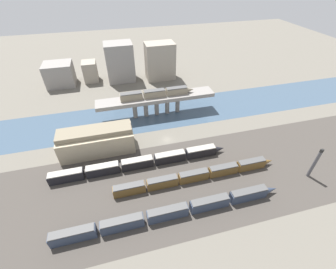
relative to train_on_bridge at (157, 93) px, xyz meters
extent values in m
plane|color=#666056|center=(-0.58, -21.20, -11.85)|extent=(400.00, 400.00, 0.00)
cube|color=#423D38|center=(-0.58, -45.20, -11.85)|extent=(280.00, 42.00, 0.01)
cube|color=#3D5166|center=(-0.58, 0.00, -11.85)|extent=(320.00, 27.22, 0.01)
cube|color=gray|center=(-0.58, 0.00, -2.65)|extent=(57.62, 8.25, 1.86)
cylinder|color=gray|center=(-11.47, 0.00, -7.72)|extent=(2.20, 2.20, 8.27)
cylinder|color=gray|center=(-6.03, 0.00, -7.72)|extent=(2.20, 2.20, 8.27)
cylinder|color=gray|center=(-0.58, 0.00, -7.72)|extent=(2.20, 2.20, 8.27)
cylinder|color=gray|center=(4.86, 0.00, -7.72)|extent=(2.20, 2.20, 8.27)
cylinder|color=gray|center=(10.30, 0.00, -7.72)|extent=(2.20, 2.20, 8.27)
cube|color=gray|center=(-12.48, 0.00, -0.15)|extent=(10.37, 3.11, 3.14)
cube|color=#4C4C4C|center=(-12.48, 0.00, 1.62)|extent=(9.96, 2.86, 0.40)
cube|color=gray|center=(-1.40, 0.00, -0.15)|extent=(10.37, 3.11, 3.14)
cube|color=#4C4C4C|center=(-1.40, 0.00, 1.62)|extent=(9.96, 2.86, 0.40)
cube|color=gray|center=(9.68, 0.00, -0.15)|extent=(10.37, 3.11, 3.14)
cube|color=#4C4C4C|center=(9.68, 0.00, 1.62)|extent=(9.96, 2.86, 0.40)
cone|color=gray|center=(16.68, 0.00, -0.31)|extent=(3.63, 2.79, 2.79)
cube|color=#2D384C|center=(-37.14, -57.33, -9.98)|extent=(12.64, 2.74, 3.74)
cube|color=#4C4C4C|center=(-37.14, -57.33, -7.92)|extent=(12.14, 2.52, 0.40)
cube|color=#2D384C|center=(-23.45, -57.33, -9.98)|extent=(12.64, 2.74, 3.74)
cube|color=#4C4C4C|center=(-23.45, -57.33, -7.92)|extent=(12.14, 2.52, 0.40)
cube|color=#2D384C|center=(-9.75, -57.33, -9.98)|extent=(12.64, 2.74, 3.74)
cube|color=#4C4C4C|center=(-9.75, -57.33, -7.92)|extent=(12.14, 2.52, 0.40)
cube|color=#2D384C|center=(3.94, -57.33, -9.98)|extent=(12.64, 2.74, 3.74)
cube|color=#4C4C4C|center=(3.94, -57.33, -7.92)|extent=(12.14, 2.52, 0.40)
cube|color=#2D384C|center=(17.64, -57.33, -9.98)|extent=(12.64, 2.74, 3.74)
cube|color=#4C4C4C|center=(17.64, -57.33, -7.92)|extent=(12.14, 2.52, 0.40)
cone|color=#2D384C|center=(26.17, -57.33, -10.17)|extent=(4.42, 2.46, 2.46)
cube|color=brown|center=(-19.97, -45.28, -10.12)|extent=(10.81, 2.69, 3.46)
cube|color=#4C4C4C|center=(-19.97, -45.28, -8.19)|extent=(10.38, 2.48, 0.40)
cube|color=brown|center=(-8.52, -45.28, -10.12)|extent=(10.81, 2.69, 3.46)
cube|color=#4C4C4C|center=(-8.52, -45.28, -8.19)|extent=(10.38, 2.48, 0.40)
cube|color=brown|center=(2.93, -45.28, -10.12)|extent=(10.81, 2.69, 3.46)
cube|color=#4C4C4C|center=(2.93, -45.28, -8.19)|extent=(10.38, 2.48, 0.40)
cube|color=brown|center=(14.38, -45.28, -10.12)|extent=(10.81, 2.69, 3.46)
cube|color=#4C4C4C|center=(14.38, -45.28, -8.19)|extent=(10.38, 2.48, 0.40)
cube|color=brown|center=(25.83, -45.28, -10.12)|extent=(10.81, 2.69, 3.46)
cube|color=#4C4C4C|center=(25.83, -45.28, -8.19)|extent=(10.38, 2.48, 0.40)
cone|color=brown|center=(33.12, -45.28, -10.29)|extent=(3.78, 2.43, 2.43)
cube|color=black|center=(-41.02, -34.01, -10.06)|extent=(12.02, 3.09, 3.58)
cube|color=#9E998E|center=(-41.02, -34.01, -8.07)|extent=(11.54, 2.84, 0.40)
cube|color=black|center=(-28.27, -34.01, -10.06)|extent=(12.02, 3.09, 3.58)
cube|color=#9E998E|center=(-28.27, -34.01, -8.07)|extent=(11.54, 2.84, 0.40)
cube|color=black|center=(-15.52, -34.01, -10.06)|extent=(12.02, 3.09, 3.58)
cube|color=#9E998E|center=(-15.52, -34.01, -8.07)|extent=(11.54, 2.84, 0.40)
cube|color=black|center=(-2.77, -34.01, -10.06)|extent=(12.02, 3.09, 3.58)
cube|color=#9E998E|center=(-2.77, -34.01, -8.07)|extent=(11.54, 2.84, 0.40)
cube|color=black|center=(9.98, -34.01, -10.06)|extent=(12.02, 3.09, 3.58)
cube|color=#9E998E|center=(9.98, -34.01, -8.07)|extent=(11.54, 2.84, 0.40)
cone|color=black|center=(18.10, -34.01, -10.24)|extent=(4.21, 2.78, 2.78)
cube|color=tan|center=(-29.66, -20.56, -7.39)|extent=(29.02, 11.09, 8.92)
cube|color=#7C725C|center=(-29.66, -20.56, -1.95)|extent=(28.44, 7.77, 1.96)
cylinder|color=#4C4C51|center=(44.30, -54.16, -5.95)|extent=(1.08, 1.08, 11.80)
cube|color=black|center=(44.30, -54.16, 0.55)|extent=(1.00, 0.70, 1.20)
cube|color=gray|center=(-50.63, 47.92, -5.05)|extent=(16.39, 14.00, 13.60)
cube|color=gray|center=(-32.66, 49.17, -5.66)|extent=(8.48, 10.18, 12.39)
cube|color=gray|center=(-13.68, 45.83, -0.25)|extent=(16.75, 13.42, 23.21)
cube|color=gray|center=(11.00, 42.04, -0.61)|extent=(17.87, 11.65, 22.48)
camera|label=1|loc=(-19.35, -94.58, 51.41)|focal=24.00mm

